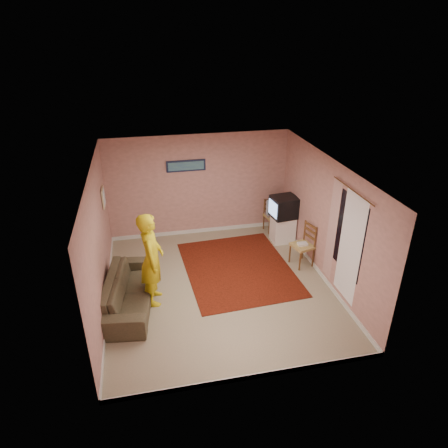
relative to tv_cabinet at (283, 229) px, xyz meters
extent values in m
plane|color=#9A9270|center=(-1.95, -1.61, -0.33)|extent=(5.00, 5.00, 0.00)
cube|color=tan|center=(-1.95, 0.89, 0.97)|extent=(4.50, 0.02, 2.60)
cube|color=tan|center=(-1.95, -4.11, 0.97)|extent=(4.50, 0.02, 2.60)
cube|color=tan|center=(-4.20, -1.61, 0.97)|extent=(0.02, 5.00, 2.60)
cube|color=tan|center=(0.30, -1.61, 0.97)|extent=(0.02, 5.00, 2.60)
cube|color=white|center=(-1.95, -1.61, 2.27)|extent=(4.50, 5.00, 0.02)
cube|color=silver|center=(-1.95, 0.88, -0.28)|extent=(4.50, 0.02, 0.10)
cube|color=silver|center=(-1.95, -4.10, -0.28)|extent=(4.50, 0.02, 0.10)
cube|color=silver|center=(-4.19, -1.61, -0.28)|extent=(0.02, 5.00, 0.10)
cube|color=silver|center=(0.29, -1.61, -0.28)|extent=(0.02, 5.00, 0.10)
cube|color=black|center=(0.29, -2.51, 1.12)|extent=(0.01, 1.10, 1.50)
cube|color=white|center=(0.28, -2.66, 0.92)|extent=(0.01, 0.75, 2.10)
cube|color=beige|center=(0.26, -1.96, 0.92)|extent=(0.01, 0.35, 2.10)
cylinder|color=brown|center=(0.25, -2.51, 1.99)|extent=(0.02, 1.40, 0.02)
cube|color=#131A36|center=(-2.25, 0.86, 1.52)|extent=(0.95, 0.03, 0.28)
cube|color=#304F85|center=(-2.25, 0.84, 1.52)|extent=(0.86, 0.01, 0.20)
cube|color=#CDB98D|center=(-4.17, -0.01, 1.22)|extent=(0.03, 0.38, 0.42)
cube|color=silver|center=(-4.15, -0.01, 1.22)|extent=(0.01, 0.30, 0.34)
cube|color=black|center=(-1.40, -1.03, -0.33)|extent=(2.42, 2.96, 0.02)
cube|color=white|center=(0.00, 0.00, 0.00)|extent=(0.53, 0.48, 0.67)
cube|color=black|center=(0.00, 0.00, 0.59)|extent=(0.66, 0.61, 0.52)
cube|color=#8CB2F2|center=(-0.30, -0.04, 0.59)|extent=(0.08, 0.43, 0.37)
cube|color=tan|center=(-0.08, 0.59, 0.08)|extent=(0.45, 0.43, 0.05)
cube|color=brown|center=(-0.08, 0.59, 0.31)|extent=(0.39, 0.10, 0.44)
cube|color=#B0B0B5|center=(-0.08, 0.59, 0.14)|extent=(0.38, 0.28, 0.06)
cube|color=#85B3D9|center=(-0.08, 0.59, 0.36)|extent=(0.35, 0.04, 0.37)
cube|color=tan|center=(0.04, -1.15, 0.14)|extent=(0.52, 0.54, 0.05)
cube|color=brown|center=(0.04, -1.15, 0.40)|extent=(0.15, 0.44, 0.51)
cube|color=white|center=(0.04, -1.15, 0.19)|extent=(0.22, 0.16, 0.04)
imported|color=#4A412D|center=(-3.75, -1.83, -0.02)|extent=(1.13, 2.24, 0.62)
imported|color=gold|center=(-3.27, -1.79, 0.61)|extent=(0.50, 0.72, 1.88)
camera|label=1|loc=(-3.28, -8.34, 4.55)|focal=32.00mm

